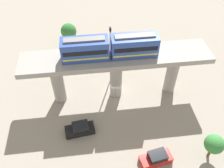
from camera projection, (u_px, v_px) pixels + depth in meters
The scene contains 8 objects.
ground_plane at pixel (116, 94), 40.65m from camera, with size 120.00×120.00×0.00m, color gray.
viaduct at pixel (116, 66), 36.33m from camera, with size 5.20×28.00×8.19m.
train at pixel (110, 47), 33.70m from camera, with size 2.64×13.55×3.24m.
parked_car_red at pixel (156, 158), 31.52m from camera, with size 2.49×4.45×1.76m.
parked_car_black at pixel (80, 129), 34.74m from camera, with size 2.29×4.38×1.76m.
tree_near_viaduct at pixel (214, 144), 30.43m from camera, with size 2.53×2.53×4.29m.
tree_mid_lot at pixel (69, 31), 47.62m from camera, with size 3.08×3.08×5.21m.
signal_post at pixel (110, 54), 38.82m from camera, with size 0.44×0.28×10.79m.
Camera 1 is at (27.33, -3.97, 29.89)m, focal length 38.65 mm.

